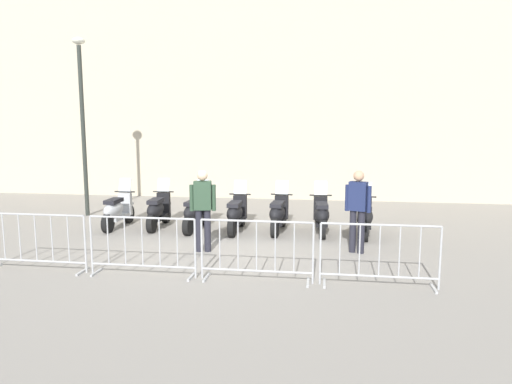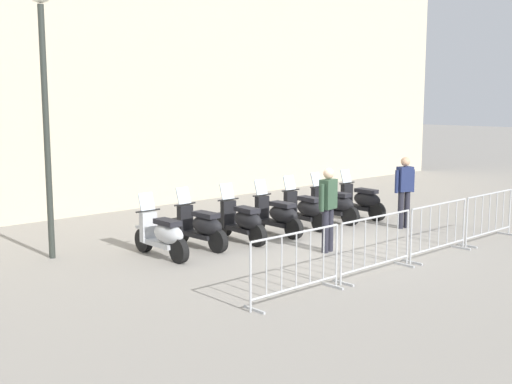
% 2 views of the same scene
% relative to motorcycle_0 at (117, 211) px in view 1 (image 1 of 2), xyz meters
% --- Properties ---
extents(ground_plane, '(120.00, 120.00, 0.00)m').
position_rel_motorcycle_0_xyz_m(ground_plane, '(3.09, -1.77, -0.45)').
color(ground_plane, gray).
extents(motorcycle_0, '(0.56, 1.72, 1.24)m').
position_rel_motorcycle_0_xyz_m(motorcycle_0, '(0.00, 0.00, 0.00)').
color(motorcycle_0, black).
rests_on(motorcycle_0, ground).
extents(motorcycle_1, '(0.56, 1.72, 1.24)m').
position_rel_motorcycle_0_xyz_m(motorcycle_1, '(1.05, 0.12, 0.00)').
color(motorcycle_1, black).
rests_on(motorcycle_1, ground).
extents(motorcycle_2, '(0.56, 1.73, 1.24)m').
position_rel_motorcycle_0_xyz_m(motorcycle_2, '(2.08, -0.04, 0.00)').
color(motorcycle_2, black).
rests_on(motorcycle_2, ground).
extents(motorcycle_3, '(0.56, 1.72, 1.24)m').
position_rel_motorcycle_0_xyz_m(motorcycle_3, '(3.13, -0.08, 0.00)').
color(motorcycle_3, black).
rests_on(motorcycle_3, ground).
extents(motorcycle_4, '(0.56, 1.73, 1.24)m').
position_rel_motorcycle_0_xyz_m(motorcycle_4, '(4.17, 0.01, 0.00)').
color(motorcycle_4, black).
rests_on(motorcycle_4, ground).
extents(motorcycle_5, '(0.56, 1.72, 1.24)m').
position_rel_motorcycle_0_xyz_m(motorcycle_5, '(5.23, -0.00, 0.00)').
color(motorcycle_5, black).
rests_on(motorcycle_5, ground).
extents(motorcycle_6, '(0.56, 1.73, 1.24)m').
position_rel_motorcycle_0_xyz_m(motorcycle_6, '(6.26, -0.11, 0.00)').
color(motorcycle_6, black).
rests_on(motorcycle_6, ground).
extents(barrier_segment_0, '(1.96, 0.48, 1.07)m').
position_rel_motorcycle_0_xyz_m(barrier_segment_0, '(-0.01, -3.56, 0.07)').
color(barrier_segment_0, '#B2B5B7').
rests_on(barrier_segment_0, ground).
extents(barrier_segment_1, '(1.96, 0.48, 1.07)m').
position_rel_motorcycle_0_xyz_m(barrier_segment_1, '(2.03, -3.61, 0.07)').
color(barrier_segment_1, '#B2B5B7').
rests_on(barrier_segment_1, ground).
extents(barrier_segment_2, '(1.96, 0.48, 1.07)m').
position_rel_motorcycle_0_xyz_m(barrier_segment_2, '(4.07, -3.65, 0.07)').
color(barrier_segment_2, '#B2B5B7').
rests_on(barrier_segment_2, ground).
extents(barrier_segment_3, '(1.96, 0.48, 1.07)m').
position_rel_motorcycle_0_xyz_m(barrier_segment_3, '(6.11, -3.70, 0.07)').
color(barrier_segment_3, '#B2B5B7').
rests_on(barrier_segment_3, ground).
extents(street_lamp, '(0.36, 0.36, 5.08)m').
position_rel_motorcycle_0_xyz_m(street_lamp, '(-1.58, 1.52, 2.66)').
color(street_lamp, '#2D332D').
rests_on(street_lamp, ground).
extents(officer_near_row_end, '(0.52, 0.33, 1.73)m').
position_rel_motorcycle_0_xyz_m(officer_near_row_end, '(5.94, -1.62, 0.53)').
color(officer_near_row_end, '#23232D').
rests_on(officer_near_row_end, ground).
extents(officer_mid_plaza, '(0.55, 0.27, 1.73)m').
position_rel_motorcycle_0_xyz_m(officer_mid_plaza, '(2.73, -1.91, 0.53)').
color(officer_mid_plaza, '#23232D').
rests_on(officer_mid_plaza, ground).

